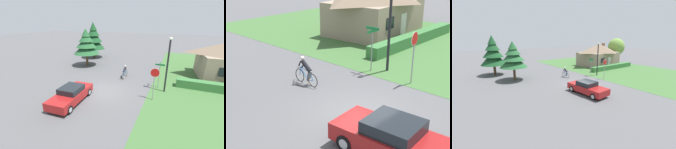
% 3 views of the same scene
% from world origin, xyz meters
% --- Properties ---
extents(ground_plane, '(140.00, 140.00, 0.00)m').
position_xyz_m(ground_plane, '(0.00, 0.00, 0.00)').
color(ground_plane, '#515154').
extents(grass_verge_right, '(16.00, 36.00, 0.01)m').
position_xyz_m(grass_verge_right, '(11.91, 4.00, 0.01)').
color(grass_verge_right, '#3D6633').
rests_on(grass_verge_right, ground).
extents(cottage_house, '(9.01, 6.67, 4.65)m').
position_xyz_m(cottage_house, '(12.42, 8.60, 2.36)').
color(cottage_house, gray).
rests_on(cottage_house, ground).
extents(hedge_row, '(10.68, 0.90, 0.82)m').
position_xyz_m(hedge_row, '(11.53, 4.14, 0.41)').
color(hedge_row, '#387038').
rests_on(hedge_row, ground).
extents(sedan_left_lane, '(2.06, 4.47, 1.32)m').
position_xyz_m(sedan_left_lane, '(-1.60, -2.74, 0.65)').
color(sedan_left_lane, maroon).
rests_on(sedan_left_lane, ground).
extents(cyclist, '(0.44, 1.80, 1.49)m').
position_xyz_m(cyclist, '(0.61, 4.15, 0.71)').
color(cyclist, black).
rests_on(cyclist, ground).
extents(stop_sign, '(0.73, 0.09, 2.79)m').
position_xyz_m(stop_sign, '(4.44, 0.17, 1.98)').
color(stop_sign, gray).
rests_on(stop_sign, ground).
extents(street_lamp, '(0.29, 0.29, 5.10)m').
position_xyz_m(street_lamp, '(5.21, 2.22, 2.88)').
color(street_lamp, black).
rests_on(street_lamp, ground).
extents(street_name_sign, '(0.90, 0.90, 2.60)m').
position_xyz_m(street_name_sign, '(4.54, 2.90, 1.81)').
color(street_name_sign, gray).
rests_on(street_name_sign, ground).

